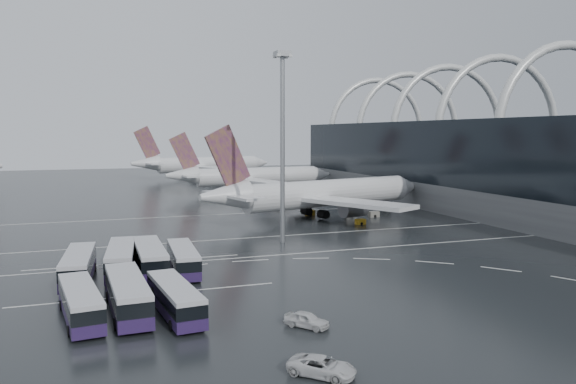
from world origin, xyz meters
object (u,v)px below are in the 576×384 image
object	(u,v)px
bus_row_far_c	(175,298)
bus_row_near_a	(79,266)
gse_cart_belly_e	(310,213)
bus_row_far_b	(127,294)
gse_cart_belly_d	(374,214)
airliner_gate_b	(249,177)
floodlight_mast	(282,124)
airliner_gate_c	(201,165)
bus_row_near_b	(121,259)
bus_row_near_c	(150,258)
gse_cart_belly_a	(360,222)
bus_row_far_a	(80,302)
van_curve_b	(307,320)
van_curve_a	(322,367)
bus_row_near_d	(183,259)
airliner_main	(319,195)
gse_cart_belly_b	(350,213)

from	to	relation	value
bus_row_far_c	bus_row_near_a	bearing A→B (deg)	22.72
gse_cart_belly_e	bus_row_far_c	bearing A→B (deg)	-122.64
bus_row_near_a	bus_row_far_b	distance (m)	14.82
gse_cart_belly_d	gse_cart_belly_e	world-z (taller)	gse_cart_belly_d
airliner_gate_b	gse_cart_belly_d	world-z (taller)	airliner_gate_b
bus_row_near_a	floodlight_mast	bearing A→B (deg)	-60.26
airliner_gate_c	gse_cart_belly_d	size ratio (longest dim) A/B	26.51
airliner_gate_c	bus_row_near_b	world-z (taller)	airliner_gate_c
bus_row_far_c	bus_row_near_c	bearing A→B (deg)	-3.88
gse_cart_belly_d	floodlight_mast	bearing A→B (deg)	-144.02
floodlight_mast	gse_cart_belly_a	distance (m)	29.17
bus_row_far_b	bus_row_near_b	bearing A→B (deg)	-3.28
airliner_gate_c	bus_row_far_a	bearing A→B (deg)	-115.06
airliner_gate_b	van_curve_b	xyz separation A→B (m)	(-26.27, -113.66, -3.70)
van_curve_a	bus_row_far_a	bearing A→B (deg)	85.30
bus_row_near_c	bus_row_near_d	xyz separation A→B (m)	(3.91, -1.08, -0.17)
airliner_gate_b	gse_cart_belly_d	size ratio (longest dim) A/B	24.08
floodlight_mast	gse_cart_belly_d	xyz separation A→B (m)	(26.51, 19.25, -18.11)
bus_row_near_b	bus_row_far_c	size ratio (longest dim) A/B	1.11
gse_cart_belly_d	van_curve_b	bearing A→B (deg)	-123.09
bus_row_near_a	airliner_main	bearing A→B (deg)	-46.72
bus_row_far_c	gse_cart_belly_b	bearing A→B (deg)	-45.47
airliner_gate_b	airliner_gate_c	size ratio (longest dim) A/B	0.91
bus_row_near_a	gse_cart_belly_b	world-z (taller)	bus_row_near_a
bus_row_far_c	van_curve_a	size ratio (longest dim) A/B	2.54
airliner_gate_b	bus_row_near_b	world-z (taller)	airliner_gate_b
van_curve_a	gse_cart_belly_b	size ratio (longest dim) A/B	2.07
airliner_main	gse_cart_belly_a	bearing A→B (deg)	-85.00
airliner_gate_c	gse_cart_belly_b	xyz separation A→B (m)	(10.64, -110.33, -4.32)
airliner_gate_c	van_curve_b	bearing A→B (deg)	-108.18
airliner_main	gse_cart_belly_e	world-z (taller)	airliner_main
bus_row_far_a	gse_cart_belly_b	bearing A→B (deg)	-52.57
airliner_main	gse_cart_belly_b	size ratio (longest dim) A/B	22.94
bus_row_near_c	van_curve_b	distance (m)	27.15
bus_row_far_b	airliner_gate_c	bearing A→B (deg)	-15.56
floodlight_mast	bus_row_near_a	bearing A→B (deg)	-154.57
airliner_gate_c	bus_row_near_a	xyz separation A→B (m)	(-41.99, -146.76, -3.14)
gse_cart_belly_b	bus_row_near_d	bearing A→B (deg)	-138.12
airliner_gate_c	gse_cart_belly_b	size ratio (longest dim) A/B	23.33
bus_row_near_b	bus_row_far_b	size ratio (longest dim) A/B	0.99
airliner_gate_c	floodlight_mast	size ratio (longest dim) A/B	1.88
bus_row_near_d	van_curve_a	bearing A→B (deg)	-169.56
bus_row_far_a	gse_cart_belly_a	xyz separation A→B (m)	(49.26, 40.72, -1.19)
airliner_gate_c	van_curve_a	size ratio (longest dim) A/B	11.25
airliner_gate_b	gse_cart_belly_a	size ratio (longest dim) A/B	27.04
airliner_gate_c	bus_row_near_a	bearing A→B (deg)	-116.59
bus_row_far_a	bus_row_far_b	distance (m)	4.29
airliner_main	airliner_gate_b	xyz separation A→B (m)	(0.04, 53.24, -0.31)
van_curve_b	gse_cart_belly_d	xyz separation A→B (m)	(37.18, 57.05, -0.13)
bus_row_near_d	van_curve_b	bearing A→B (deg)	-160.43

